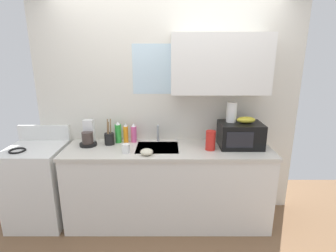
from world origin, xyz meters
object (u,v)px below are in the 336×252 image
object	(u,v)px
dish_soap_bottle_green	(118,133)
mug_white	(126,148)
microwave	(240,135)
dish_soap_bottle_pink	(134,133)
dish_soap_bottle_orange	(126,134)
small_bowl	(147,152)
paper_towel_roll	(232,112)
stove_range	(39,184)
banana_bunch	(246,120)
coffee_maker	(88,136)
cereal_canister	(211,140)
utensil_crock	(109,138)

from	to	relation	value
dish_soap_bottle_green	mug_white	bearing A→B (deg)	-67.51
microwave	dish_soap_bottle_pink	size ratio (longest dim) A/B	2.09
dish_soap_bottle_orange	small_bowl	size ratio (longest dim) A/B	1.78
microwave	paper_towel_roll	world-z (taller)	paper_towel_roll
stove_range	paper_towel_roll	bearing A→B (deg)	2.55
banana_bunch	coffee_maker	size ratio (longest dim) A/B	0.71
coffee_maker	dish_soap_bottle_orange	bearing A→B (deg)	9.97
dish_soap_bottle_pink	mug_white	xyz separation A→B (m)	(-0.04, -0.35, -0.06)
paper_towel_roll	small_bowl	size ratio (longest dim) A/B	1.69
paper_towel_roll	cereal_canister	size ratio (longest dim) A/B	1.05
coffee_maker	mug_white	xyz separation A→B (m)	(0.46, -0.25, -0.06)
dish_soap_bottle_pink	dish_soap_bottle_green	world-z (taller)	dish_soap_bottle_green
utensil_crock	dish_soap_bottle_green	bearing A→B (deg)	37.49
dish_soap_bottle_green	cereal_canister	distance (m)	1.05
banana_bunch	paper_towel_roll	bearing A→B (deg)	161.57
dish_soap_bottle_pink	small_bowl	world-z (taller)	dish_soap_bottle_pink
dish_soap_bottle_green	utensil_crock	bearing A→B (deg)	-142.51
stove_range	mug_white	size ratio (longest dim) A/B	11.37
stove_range	utensil_crock	distance (m)	0.97
microwave	cereal_canister	size ratio (longest dim) A/B	2.19
dish_soap_bottle_pink	utensil_crock	size ratio (longest dim) A/B	0.75
banana_bunch	mug_white	bearing A→B (deg)	-171.56
mug_white	small_bowl	world-z (taller)	mug_white
stove_range	cereal_canister	world-z (taller)	cereal_canister
stove_range	cereal_canister	bearing A→B (deg)	-1.59
paper_towel_roll	mug_white	distance (m)	1.20
small_bowl	coffee_maker	bearing A→B (deg)	155.49
banana_bunch	mug_white	distance (m)	1.32
dish_soap_bottle_orange	microwave	bearing A→B (deg)	-5.88
dish_soap_bottle_green	small_bowl	distance (m)	0.53
dish_soap_bottle_pink	utensil_crock	xyz separation A→B (m)	(-0.27, -0.09, -0.03)
banana_bunch	dish_soap_bottle_green	size ratio (longest dim) A/B	0.81
paper_towel_roll	dish_soap_bottle_orange	size ratio (longest dim) A/B	0.95
banana_bunch	dish_soap_bottle_orange	xyz separation A→B (m)	(-1.33, 0.13, -0.20)
dish_soap_bottle_pink	dish_soap_bottle_orange	size ratio (longest dim) A/B	0.95
coffee_maker	microwave	bearing A→B (deg)	-2.03
coffee_maker	dish_soap_bottle_orange	size ratio (longest dim) A/B	1.21
dish_soap_bottle_pink	microwave	bearing A→B (deg)	-7.62
banana_bunch	coffee_maker	xyz separation A→B (m)	(-1.74, 0.06, -0.20)
microwave	dish_soap_bottle_orange	world-z (taller)	microwave
stove_range	mug_white	xyz separation A→B (m)	(1.04, -0.14, 0.49)
cereal_canister	small_bowl	distance (m)	0.69
dish_soap_bottle_pink	banana_bunch	bearing A→B (deg)	-7.24
paper_towel_roll	utensil_crock	distance (m)	1.39
coffee_maker	dish_soap_bottle_pink	size ratio (longest dim) A/B	1.27
paper_towel_roll	coffee_maker	size ratio (longest dim) A/B	0.79
mug_white	paper_towel_roll	bearing A→B (deg)	11.98
microwave	dish_soap_bottle_pink	xyz separation A→B (m)	(-1.19, 0.16, -0.03)
dish_soap_bottle_orange	cereal_canister	xyz separation A→B (m)	(0.94, -0.23, -0.00)
paper_towel_roll	cereal_canister	xyz separation A→B (m)	(-0.24, -0.15, -0.28)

